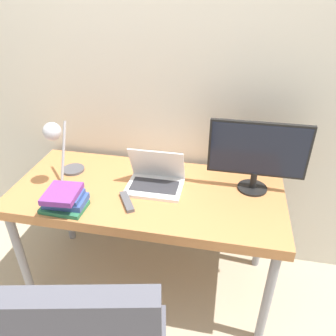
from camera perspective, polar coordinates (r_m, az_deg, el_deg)
ground_plane at (r=2.20m, az=-5.50°, el=-25.55°), size 12.00×12.00×0.00m
wall_back at (r=2.02m, az=-1.18°, el=15.85°), size 8.00×0.05×2.60m
desk at (r=1.92m, az=-3.63°, el=-5.39°), size 1.55×0.70×0.75m
laptop at (r=1.88m, az=-2.22°, el=-1.97°), size 0.32×0.23×0.23m
monitor at (r=1.84m, az=15.35°, el=2.53°), size 0.53×0.17×0.41m
desk_lamp at (r=1.94m, az=-18.61°, el=4.32°), size 0.14×0.27×0.39m
book_stack at (r=1.79m, az=-17.62°, el=-5.22°), size 0.23×0.20×0.11m
tv_remote at (r=1.78m, az=-7.18°, el=-5.84°), size 0.13×0.17×0.02m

